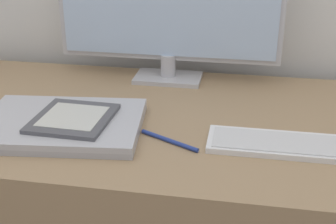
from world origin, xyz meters
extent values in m
cube|color=#B7B7BC|center=(-0.06, 0.42, 0.76)|extent=(0.18, 0.11, 0.01)
cylinder|color=#B7B7BC|center=(-0.06, 0.42, 0.80)|extent=(0.04, 0.04, 0.06)
cube|color=silver|center=(0.24, 0.07, 0.76)|extent=(0.30, 0.11, 0.01)
cube|color=silver|center=(0.24, 0.07, 0.77)|extent=(0.28, 0.09, 0.00)
cube|color=#A3A3A8|center=(-0.24, 0.07, 0.76)|extent=(0.37, 0.28, 0.01)
cube|color=#B2B2B7|center=(-0.24, 0.07, 0.78)|extent=(0.37, 0.28, 0.01)
cube|color=#4C4C51|center=(-0.21, 0.07, 0.79)|extent=(0.17, 0.18, 0.01)
cube|color=beige|center=(-0.21, 0.07, 0.79)|extent=(0.13, 0.13, 0.00)
cylinder|color=navy|center=(0.01, 0.05, 0.76)|extent=(0.13, 0.07, 0.01)
camera|label=1|loc=(0.15, -0.79, 1.22)|focal=50.00mm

